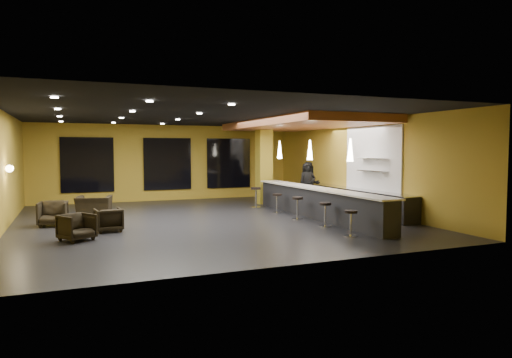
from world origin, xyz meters
name	(u,v)px	position (x,y,z in m)	size (l,w,h in m)	color
floor	(207,221)	(0.00, 0.00, -0.05)	(12.00, 13.00, 0.10)	black
ceiling	(206,114)	(0.00, 0.00, 3.55)	(12.00, 13.00, 0.10)	black
wall_back	(167,163)	(0.00, 6.55, 1.75)	(12.00, 0.10, 3.50)	#A78625
wall_front	(297,180)	(0.00, -6.55, 1.75)	(12.00, 0.10, 3.50)	#A78625
wall_left	(1,171)	(-6.05, 0.00, 1.75)	(0.10, 13.00, 3.50)	#A78625
wall_right	(358,166)	(6.05, 0.00, 1.75)	(0.10, 13.00, 3.50)	#A78625
wood_soffit	(299,124)	(4.00, 1.00, 3.36)	(3.60, 8.00, 0.28)	#A0562E
window_left	(87,165)	(-3.50, 6.44, 1.70)	(2.20, 0.06, 2.40)	black
window_center	(168,164)	(0.00, 6.44, 1.70)	(2.20, 0.06, 2.40)	black
window_right	(229,163)	(3.00, 6.44, 1.70)	(2.20, 0.06, 2.40)	black
tile_backsplash	(372,160)	(5.96, -1.00, 2.00)	(0.06, 3.20, 2.40)	white
bar_counter	(317,203)	(3.65, -1.00, 0.50)	(0.60, 8.00, 1.00)	black
bar_top	(317,188)	(3.65, -1.00, 1.02)	(0.78, 8.10, 0.05)	white
prep_counter	(357,201)	(5.65, -0.50, 0.43)	(0.70, 6.00, 0.86)	black
prep_top	(357,189)	(5.65, -0.50, 0.89)	(0.72, 6.00, 0.03)	silver
wall_shelf_lower	(372,171)	(5.82, -1.20, 1.60)	(0.30, 1.50, 0.03)	silver
wall_shelf_upper	(373,158)	(5.82, -1.20, 2.05)	(0.30, 1.50, 0.03)	silver
column	(264,164)	(3.65, 3.60, 1.75)	(0.60, 0.60, 3.50)	olive
wall_sconce	(9,169)	(-5.88, 0.50, 1.80)	(0.22, 0.22, 0.22)	#FFE5B2
pendant_0	(350,150)	(3.65, -3.00, 2.35)	(0.20, 0.20, 0.70)	white
pendant_1	(310,150)	(3.65, -0.50, 2.35)	(0.20, 0.20, 0.70)	white
pendant_2	(280,150)	(3.65, 2.00, 2.35)	(0.20, 0.20, 0.70)	white
staff_a	(307,185)	(4.68, 1.54, 0.91)	(0.66, 0.44, 1.82)	black
staff_b	(309,184)	(4.98, 1.93, 0.92)	(0.90, 0.70, 1.85)	black
staff_c	(308,185)	(4.96, 2.03, 0.90)	(0.88, 0.57, 1.80)	black
armchair_a	(77,227)	(-4.10, -2.10, 0.35)	(0.75, 0.77, 0.70)	black
armchair_b	(108,220)	(-3.23, -1.02, 0.34)	(0.72, 0.74, 0.67)	black
armchair_c	(53,214)	(-4.75, 0.63, 0.38)	(0.82, 0.84, 0.77)	black
armchair_d	(94,207)	(-3.47, 2.08, 0.37)	(1.14, 0.99, 0.74)	black
bar_stool_0	(351,220)	(2.80, -4.33, 0.46)	(0.36, 0.36, 0.71)	silver
bar_stool_1	(325,211)	(2.98, -2.69, 0.47)	(0.38, 0.38, 0.74)	silver
bar_stool_2	(297,205)	(2.88, -1.05, 0.49)	(0.39, 0.39, 0.76)	silver
bar_stool_3	(277,201)	(2.91, 0.65, 0.46)	(0.36, 0.36, 0.72)	silver
bar_stool_4	(256,195)	(2.75, 2.34, 0.53)	(0.42, 0.42, 0.83)	silver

